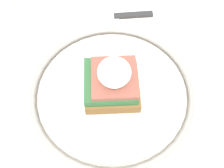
# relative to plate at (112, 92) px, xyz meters

# --- Properties ---
(dining_table) EXTENTS (1.15, 0.82, 0.76)m
(dining_table) POSITION_rel_plate_xyz_m (-0.03, -0.01, -0.12)
(dining_table) COLOR beige
(dining_table) RESTS_ON ground_plane
(plate) EXTENTS (0.28, 0.28, 0.02)m
(plate) POSITION_rel_plate_xyz_m (0.00, 0.00, 0.00)
(plate) COLOR silver
(plate) RESTS_ON dining_table
(sandwich) EXTENTS (0.09, 0.09, 0.08)m
(sandwich) POSITION_rel_plate_xyz_m (-0.00, -0.00, 0.04)
(sandwich) COLOR brown
(sandwich) RESTS_ON plate
(knife) EXTENTS (0.02, 0.19, 0.01)m
(knife) POSITION_rel_plate_xyz_m (0.18, -0.01, -0.01)
(knife) COLOR #2D2D2D
(knife) RESTS_ON dining_table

